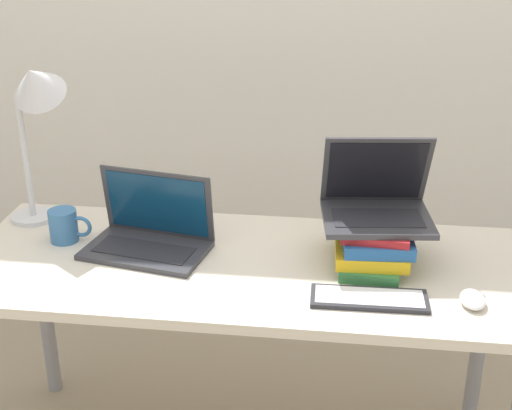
{
  "coord_description": "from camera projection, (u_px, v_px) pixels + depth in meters",
  "views": [
    {
      "loc": [
        0.26,
        -1.46,
        1.69
      ],
      "look_at": [
        0.04,
        0.33,
        0.9
      ],
      "focal_mm": 50.0,
      "sensor_mm": 36.0,
      "label": 1
    }
  ],
  "objects": [
    {
      "name": "desk_lamp",
      "position": [
        34.0,
        100.0,
        2.11
      ],
      "size": [
        0.23,
        0.2,
        0.55
      ],
      "color": "silver",
      "rests_on": "desk"
    },
    {
      "name": "desk",
      "position": [
        243.0,
        286.0,
        2.07
      ],
      "size": [
        1.62,
        0.65,
        0.72
      ],
      "color": "beige",
      "rests_on": "ground_plane"
    },
    {
      "name": "wireless_keyboard",
      "position": [
        369.0,
        298.0,
        1.84
      ],
      "size": [
        0.3,
        0.12,
        0.01
      ],
      "color": "#28282D",
      "rests_on": "desk"
    },
    {
      "name": "mug",
      "position": [
        65.0,
        226.0,
        2.14
      ],
      "size": [
        0.13,
        0.08,
        0.1
      ],
      "color": "teal",
      "rests_on": "desk"
    },
    {
      "name": "mouse",
      "position": [
        473.0,
        299.0,
        1.82
      ],
      "size": [
        0.06,
        0.1,
        0.03
      ],
      "color": "white",
      "rests_on": "desk"
    },
    {
      "name": "laptop_left",
      "position": [
        150.0,
        234.0,
        2.1
      ],
      "size": [
        0.39,
        0.28,
        0.23
      ],
      "color": "#333338",
      "rests_on": "desk"
    },
    {
      "name": "book_stack",
      "position": [
        373.0,
        242.0,
        2.02
      ],
      "size": [
        0.22,
        0.29,
        0.12
      ],
      "color": "#33753D",
      "rests_on": "desk"
    },
    {
      "name": "laptop_on_books",
      "position": [
        376.0,
        202.0,
        2.0
      ],
      "size": [
        0.33,
        0.28,
        0.24
      ],
      "color": "#333338",
      "rests_on": "book_stack"
    }
  ]
}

